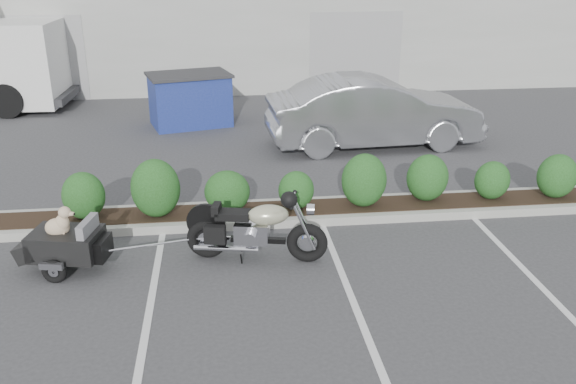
{
  "coord_description": "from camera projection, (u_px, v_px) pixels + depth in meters",
  "views": [
    {
      "loc": [
        -0.49,
        -7.61,
        4.38
      ],
      "look_at": [
        0.57,
        1.49,
        0.75
      ],
      "focal_mm": 38.0,
      "sensor_mm": 36.0,
      "label": 1
    }
  ],
  "objects": [
    {
      "name": "sedan",
      "position": [
        374.0,
        112.0,
        14.43
      ],
      "size": [
        5.13,
        2.07,
        1.66
      ],
      "primitive_type": "imported",
      "rotation": [
        0.0,
        0.0,
        1.63
      ],
      "color": "#A8A9AF",
      "rests_on": "ground"
    },
    {
      "name": "dumpster",
      "position": [
        190.0,
        99.0,
        16.24
      ],
      "size": [
        2.4,
        1.93,
        1.39
      ],
      "rotation": [
        0.0,
        0.0,
        0.26
      ],
      "color": "navy",
      "rests_on": "ground"
    },
    {
      "name": "ground",
      "position": [
        260.0,
        281.0,
        8.7
      ],
      "size": [
        90.0,
        90.0,
        0.0
      ],
      "primitive_type": "plane",
      "color": "#38383A",
      "rests_on": "ground"
    },
    {
      "name": "motorcycle",
      "position": [
        256.0,
        230.0,
        9.11
      ],
      "size": [
        2.14,
        0.91,
        1.24
      ],
      "rotation": [
        0.0,
        0.0,
        -0.21
      ],
      "color": "black",
      "rests_on": "ground"
    },
    {
      "name": "pet_trailer",
      "position": [
        65.0,
        243.0,
        8.86
      ],
      "size": [
        1.74,
        0.99,
        1.02
      ],
      "rotation": [
        0.0,
        0.0,
        -0.21
      ],
      "color": "black",
      "rests_on": "ground"
    },
    {
      "name": "building",
      "position": [
        227.0,
        17.0,
        23.65
      ],
      "size": [
        26.0,
        10.0,
        4.0
      ],
      "primitive_type": "cube",
      "color": "#9EA099",
      "rests_on": "ground"
    },
    {
      "name": "planter_kerb",
      "position": [
        307.0,
        212.0,
        10.81
      ],
      "size": [
        12.0,
        1.0,
        0.15
      ],
      "primitive_type": "cube",
      "color": "#9E9E93",
      "rests_on": "ground"
    }
  ]
}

